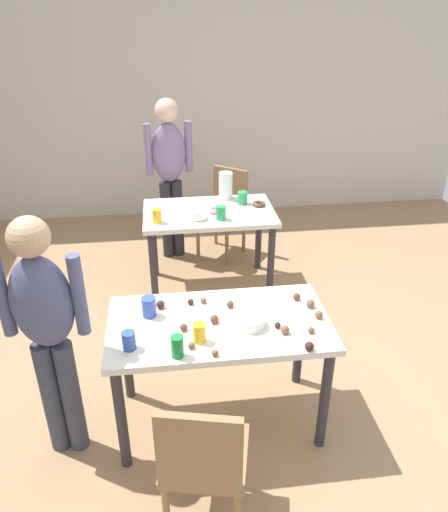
# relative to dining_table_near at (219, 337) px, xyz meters

# --- Properties ---
(ground_plane) EXTENTS (6.40, 6.40, 0.00)m
(ground_plane) POSITION_rel_dining_table_near_xyz_m (0.14, 0.24, -0.64)
(ground_plane) COLOR #9E7A56
(wall_back) EXTENTS (6.40, 0.10, 2.60)m
(wall_back) POSITION_rel_dining_table_near_xyz_m (0.14, 3.44, 0.66)
(wall_back) COLOR beige
(wall_back) RESTS_ON ground_plane
(dining_table_near) EXTENTS (1.26, 0.68, 0.75)m
(dining_table_near) POSITION_rel_dining_table_near_xyz_m (0.00, 0.00, 0.00)
(dining_table_near) COLOR silver
(dining_table_near) RESTS_ON ground_plane
(dining_table_far) EXTENTS (1.11, 0.68, 0.75)m
(dining_table_far) POSITION_rel_dining_table_near_xyz_m (0.10, 1.61, -0.01)
(dining_table_far) COLOR silver
(dining_table_far) RESTS_ON ground_plane
(chair_near_table) EXTENTS (0.48, 0.48, 0.87)m
(chair_near_table) POSITION_rel_dining_table_near_xyz_m (-0.16, -0.71, -0.15)
(chair_near_table) COLOR olive
(chair_near_table) RESTS_ON ground_plane
(chair_far_table) EXTENTS (0.56, 0.56, 0.87)m
(chair_far_table) POSITION_rel_dining_table_near_xyz_m (0.33, 2.29, -0.15)
(chair_far_table) COLOR olive
(chair_far_table) RESTS_ON ground_plane
(person_girl_near) EXTENTS (0.45, 0.23, 1.49)m
(person_girl_near) POSITION_rel_dining_table_near_xyz_m (-0.91, -0.10, 0.25)
(person_girl_near) COLOR #383D4C
(person_girl_near) RESTS_ON ground_plane
(person_adult_far) EXTENTS (0.46, 0.25, 1.57)m
(person_adult_far) POSITION_rel_dining_table_near_xyz_m (-0.21, 2.27, 0.30)
(person_adult_far) COLOR #28282D
(person_adult_far) RESTS_ON ground_plane
(mixing_bowl) EXTENTS (0.17, 0.17, 0.06)m
(mixing_bowl) POSITION_rel_dining_table_near_xyz_m (0.17, -0.06, 0.14)
(mixing_bowl) COLOR white
(mixing_bowl) RESTS_ON dining_table_near
(soda_can) EXTENTS (0.07, 0.07, 0.12)m
(soda_can) POSITION_rel_dining_table_near_xyz_m (-0.25, -0.27, 0.17)
(soda_can) COLOR #198438
(soda_can) RESTS_ON dining_table_near
(fork_near) EXTENTS (0.17, 0.02, 0.01)m
(fork_near) POSITION_rel_dining_table_near_xyz_m (0.20, 0.22, 0.11)
(fork_near) COLOR silver
(fork_near) RESTS_ON dining_table_near
(cup_near_0) EXTENTS (0.07, 0.07, 0.10)m
(cup_near_0) POSITION_rel_dining_table_near_xyz_m (-0.49, -0.18, 0.16)
(cup_near_0) COLOR #3351B2
(cup_near_0) RESTS_ON dining_table_near
(cup_near_1) EXTENTS (0.08, 0.08, 0.12)m
(cup_near_1) POSITION_rel_dining_table_near_xyz_m (-0.39, 0.11, 0.17)
(cup_near_1) COLOR #3351B2
(cup_near_1) RESTS_ON dining_table_near
(cup_near_2) EXTENTS (0.07, 0.07, 0.11)m
(cup_near_2) POSITION_rel_dining_table_near_xyz_m (-0.12, -0.16, 0.16)
(cup_near_2) COLOR yellow
(cup_near_2) RESTS_ON dining_table_near
(cake_ball_0) EXTENTS (0.05, 0.05, 0.05)m
(cake_ball_0) POSITION_rel_dining_table_near_xyz_m (0.57, -0.04, 0.13)
(cake_ball_0) COLOR brown
(cake_ball_0) RESTS_ON dining_table_near
(cake_ball_1) EXTENTS (0.04, 0.04, 0.04)m
(cake_ball_1) POSITION_rel_dining_table_near_xyz_m (-0.15, 0.20, 0.12)
(cake_ball_1) COLOR #3D2319
(cake_ball_1) RESTS_ON dining_table_near
(cake_ball_2) EXTENTS (0.04, 0.04, 0.04)m
(cake_ball_2) POSITION_rel_dining_table_near_xyz_m (-0.20, -0.06, 0.13)
(cake_ball_2) COLOR brown
(cake_ball_2) RESTS_ON dining_table_near
(cake_ball_3) EXTENTS (0.04, 0.04, 0.04)m
(cake_ball_3) POSITION_rel_dining_table_near_xyz_m (-0.06, -0.30, 0.12)
(cake_ball_3) COLOR brown
(cake_ball_3) RESTS_ON dining_table_near
(cake_ball_4) EXTENTS (0.04, 0.04, 0.04)m
(cake_ball_4) POSITION_rel_dining_table_near_xyz_m (0.49, -0.17, 0.13)
(cake_ball_4) COLOR brown
(cake_ball_4) RESTS_ON dining_table_near
(cake_ball_5) EXTENTS (0.05, 0.05, 0.05)m
(cake_ball_5) POSITION_rel_dining_table_near_xyz_m (0.55, 0.08, 0.13)
(cake_ball_5) COLOR brown
(cake_ball_5) RESTS_ON dining_table_near
(cake_ball_6) EXTENTS (0.05, 0.05, 0.05)m
(cake_ball_6) POSITION_rel_dining_table_near_xyz_m (0.44, -0.31, 0.13)
(cake_ball_6) COLOR #3D2319
(cake_ball_6) RESTS_ON dining_table_near
(cake_ball_7) EXTENTS (0.04, 0.04, 0.04)m
(cake_ball_7) POSITION_rel_dining_table_near_xyz_m (-0.17, -0.22, 0.12)
(cake_ball_7) COLOR brown
(cake_ball_7) RESTS_ON dining_table_near
(cake_ball_8) EXTENTS (0.05, 0.05, 0.05)m
(cake_ball_8) POSITION_rel_dining_table_near_xyz_m (0.35, -0.15, 0.13)
(cake_ball_8) COLOR brown
(cake_ball_8) RESTS_ON dining_table_near
(cake_ball_9) EXTENTS (0.05, 0.05, 0.05)m
(cake_ball_9) POSITION_rel_dining_table_near_xyz_m (-0.33, 0.18, 0.13)
(cake_ball_9) COLOR #3D2319
(cake_ball_9) RESTS_ON dining_table_near
(cake_ball_10) EXTENTS (0.05, 0.05, 0.05)m
(cake_ball_10) POSITION_rel_dining_table_near_xyz_m (-0.03, -0.01, 0.13)
(cake_ball_10) COLOR brown
(cake_ball_10) RESTS_ON dining_table_near
(cake_ball_11) EXTENTS (0.04, 0.04, 0.04)m
(cake_ball_11) POSITION_rel_dining_table_near_xyz_m (0.32, -0.10, 0.12)
(cake_ball_11) COLOR #3D2319
(cake_ball_11) RESTS_ON dining_table_near
(cake_ball_12) EXTENTS (0.04, 0.04, 0.04)m
(cake_ball_12) POSITION_rel_dining_table_near_xyz_m (0.08, 0.14, 0.13)
(cake_ball_12) COLOR brown
(cake_ball_12) RESTS_ON dining_table_near
(cake_ball_13) EXTENTS (0.05, 0.05, 0.05)m
(cake_ball_13) POSITION_rel_dining_table_near_xyz_m (0.49, 0.17, 0.13)
(cake_ball_13) COLOR brown
(cake_ball_13) RESTS_ON dining_table_near
(cake_ball_14) EXTENTS (0.04, 0.04, 0.04)m
(cake_ball_14) POSITION_rel_dining_table_near_xyz_m (-0.07, 0.20, 0.12)
(cake_ball_14) COLOR brown
(cake_ball_14) RESTS_ON dining_table_near
(pitcher_far) EXTENTS (0.12, 0.12, 0.24)m
(pitcher_far) POSITION_rel_dining_table_near_xyz_m (0.28, 1.88, 0.23)
(pitcher_far) COLOR white
(pitcher_far) RESTS_ON dining_table_far
(cup_far_0) EXTENTS (0.08, 0.08, 0.11)m
(cup_far_0) POSITION_rel_dining_table_near_xyz_m (0.18, 1.42, 0.16)
(cup_far_0) COLOR green
(cup_far_0) RESTS_ON dining_table_far
(cup_far_1) EXTENTS (0.09, 0.09, 0.11)m
(cup_far_1) POSITION_rel_dining_table_near_xyz_m (0.41, 1.73, 0.16)
(cup_far_1) COLOR green
(cup_far_1) RESTS_ON dining_table_far
(cup_far_2) EXTENTS (0.07, 0.07, 0.12)m
(cup_far_2) POSITION_rel_dining_table_near_xyz_m (-0.34, 1.42, 0.16)
(cup_far_2) COLOR yellow
(cup_far_2) RESTS_ON dining_table_far
(donut_far_0) EXTENTS (0.13, 0.13, 0.04)m
(donut_far_0) POSITION_rel_dining_table_near_xyz_m (0.16, 1.57, 0.13)
(donut_far_0) COLOR pink
(donut_far_0) RESTS_ON dining_table_far
(donut_far_1) EXTENTS (0.11, 0.11, 0.03)m
(donut_far_1) POSITION_rel_dining_table_near_xyz_m (0.55, 1.66, 0.12)
(donut_far_1) COLOR brown
(donut_far_1) RESTS_ON dining_table_far
(donut_far_2) EXTENTS (0.14, 0.14, 0.04)m
(donut_far_2) POSITION_rel_dining_table_near_xyz_m (0.01, 1.45, 0.13)
(donut_far_2) COLOR white
(donut_far_2) RESTS_ON dining_table_far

